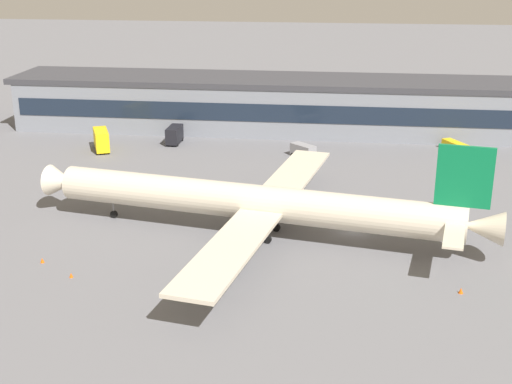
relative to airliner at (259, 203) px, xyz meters
name	(u,v)px	position (x,y,z in m)	size (l,w,h in m)	color
ground_plane	(353,231)	(13.20, 3.39, -4.91)	(600.00, 600.00, 0.00)	slate
terminal_building	(352,106)	(13.20, 60.98, 0.92)	(150.17, 18.30, 11.61)	gray
airliner	(259,203)	(0.00, 0.00, 0.00)	(65.36, 56.81, 15.29)	beige
stair_truck	(175,134)	(-23.18, 46.70, -2.93)	(2.54, 6.04, 3.55)	black
belt_loader	(455,146)	(33.72, 47.45, -3.75)	(4.73, 6.60, 1.95)	yellow
catering_truck	(101,140)	(-36.37, 39.49, -2.62)	(5.27, 7.64, 4.15)	yellow
crew_van	(303,150)	(3.77, 39.79, -3.45)	(5.31, 5.15, 2.55)	gray
traffic_cone_0	(461,291)	(25.51, -14.35, -4.56)	(0.56, 0.56, 0.70)	#F2590C
traffic_cone_1	(42,260)	(-26.59, -12.30, -4.58)	(0.52, 0.52, 0.65)	#F2590C
traffic_cone_2	(71,275)	(-21.33, -15.93, -4.61)	(0.48, 0.48, 0.60)	#F2590C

